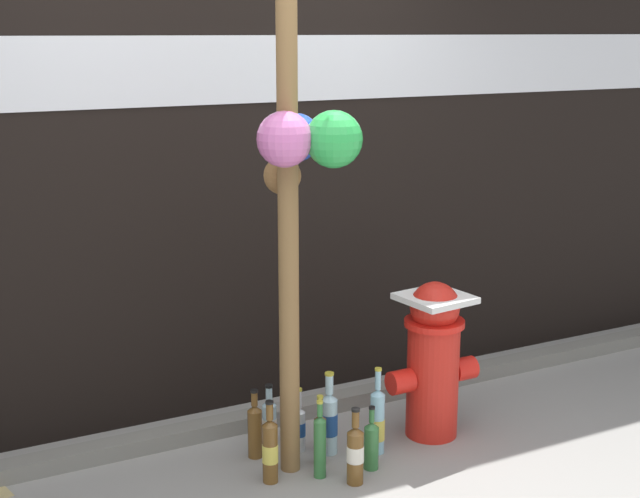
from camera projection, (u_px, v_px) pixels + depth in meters
name	position (u px, v px, depth m)	size (l,w,h in m)	color
building_wall	(211.00, 95.00, 4.52)	(10.00, 0.21, 3.34)	black
curb_strip	(247.00, 421.00, 4.57)	(8.00, 0.12, 0.08)	slate
memorial_post	(296.00, 117.00, 3.76)	(0.52, 0.50, 2.71)	olive
fire_hydrant	(433.00, 357.00, 4.42)	(0.49, 0.35, 0.80)	red
bottle_0	(270.00, 449.00, 4.00)	(0.07, 0.07, 0.39)	brown
bottle_1	(377.00, 421.00, 4.28)	(0.07, 0.07, 0.43)	#93CCE0
bottle_2	(320.00, 445.00, 4.05)	(0.06, 0.06, 0.37)	#337038
bottle_3	(329.00, 421.00, 4.28)	(0.08, 0.08, 0.41)	#B2DBEA
bottle_4	(320.00, 437.00, 4.18)	(0.06, 0.06, 0.34)	brown
bottle_5	(371.00, 444.00, 4.13)	(0.07, 0.07, 0.31)	#337038
bottle_6	(255.00, 429.00, 4.24)	(0.07, 0.07, 0.34)	brown
bottle_7	(299.00, 427.00, 4.31)	(0.06, 0.06, 0.32)	silver
bottle_8	(355.00, 453.00, 3.99)	(0.08, 0.08, 0.36)	brown
bottle_9	(269.00, 421.00, 4.38)	(0.07, 0.07, 0.31)	#B2DBEA
litter_1	(1.00, 493.00, 3.93)	(0.11, 0.07, 0.01)	tan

